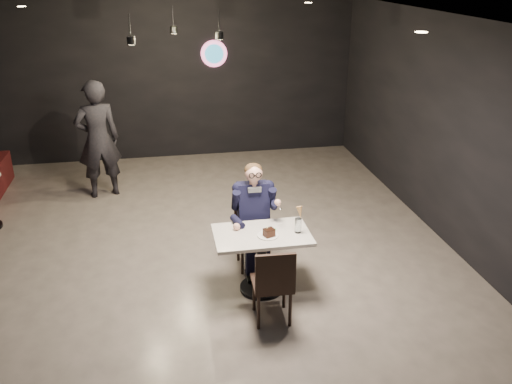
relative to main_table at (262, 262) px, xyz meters
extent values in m
plane|color=gray|center=(-0.75, 0.55, -0.38)|extent=(9.00, 9.00, 0.00)
cube|color=black|center=(-0.75, 2.55, 2.51)|extent=(1.40, 1.20, 0.36)
cube|color=silver|center=(0.00, 0.00, 0.00)|extent=(1.10, 0.70, 0.75)
cube|color=black|center=(0.00, 0.55, 0.09)|extent=(0.42, 0.46, 0.92)
cube|color=black|center=(0.00, -0.58, 0.09)|extent=(0.44, 0.48, 0.92)
cube|color=black|center=(0.00, 0.55, 0.34)|extent=(0.60, 0.80, 1.44)
cylinder|color=white|center=(0.05, -0.08, 0.38)|extent=(0.24, 0.24, 0.01)
cube|color=black|center=(0.06, -0.10, 0.43)|extent=(0.14, 0.13, 0.08)
ellipsoid|color=green|center=(0.11, -0.10, 0.47)|extent=(0.07, 0.04, 0.01)
cylinder|color=silver|center=(0.41, -0.05, 0.46)|extent=(0.08, 0.08, 0.17)
cone|color=tan|center=(0.43, -0.05, 0.63)|extent=(0.08, 0.08, 0.14)
imported|color=black|center=(-2.06, 3.28, 0.59)|extent=(0.80, 0.63, 1.93)
camera|label=1|loc=(-1.06, -5.40, 3.25)|focal=38.00mm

